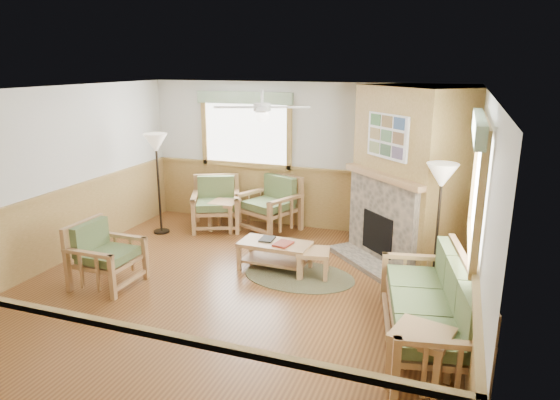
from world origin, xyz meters
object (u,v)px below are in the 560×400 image
(end_table_sofa, at_px, (420,359))
(coffee_table, at_px, (275,256))
(armchair_back_right, at_px, (269,204))
(armchair_left, at_px, (107,255))
(end_table_chairs, at_px, (225,216))
(floor_lamp_left, at_px, (159,184))
(footstool, at_px, (313,263))
(armchair_back_left, at_px, (216,204))
(sofa, at_px, (427,306))
(floor_lamp_right, at_px, (437,229))

(end_table_sofa, bearing_deg, coffee_table, 136.26)
(armchair_back_right, distance_m, end_table_sofa, 4.91)
(armchair_left, height_order, end_table_sofa, armchair_left)
(end_table_chairs, height_order, floor_lamp_left, floor_lamp_left)
(end_table_chairs, bearing_deg, footstool, -34.25)
(armchair_back_left, relative_size, end_table_sofa, 1.63)
(armchair_back_left, height_order, end_table_sofa, armchair_back_left)
(armchair_back_right, xyz_separation_m, footstool, (1.34, -1.71, -0.30))
(sofa, bearing_deg, floor_lamp_left, -126.89)
(floor_lamp_right, bearing_deg, footstool, -178.39)
(armchair_left, bearing_deg, footstool, -63.82)
(armchair_back_left, distance_m, footstool, 2.78)
(sofa, bearing_deg, coffee_table, -133.62)
(coffee_table, bearing_deg, end_table_sofa, -42.41)
(armchair_left, distance_m, end_table_chairs, 2.76)
(footstool, height_order, floor_lamp_right, floor_lamp_right)
(armchair_back_left, bearing_deg, end_table_sofa, -66.67)
(armchair_left, xyz_separation_m, floor_lamp_left, (-0.54, 2.18, 0.47))
(coffee_table, height_order, floor_lamp_left, floor_lamp_left)
(armchair_left, xyz_separation_m, floor_lamp_right, (4.32, 1.30, 0.45))
(end_table_sofa, bearing_deg, sofa, 90.00)
(armchair_back_left, xyz_separation_m, floor_lamp_left, (-0.85, -0.57, 0.44))
(floor_lamp_left, bearing_deg, coffee_table, -18.87)
(armchair_left, distance_m, end_table_sofa, 4.41)
(footstool, height_order, floor_lamp_left, floor_lamp_left)
(sofa, xyz_separation_m, end_table_chairs, (-3.81, 2.86, -0.21))
(armchair_back_left, height_order, floor_lamp_right, floor_lamp_right)
(coffee_table, bearing_deg, armchair_back_right, 114.79)
(armchair_back_left, xyz_separation_m, armchair_left, (-0.31, -2.75, -0.03))
(armchair_back_right, bearing_deg, end_table_sofa, -28.50)
(armchair_left, height_order, floor_lamp_left, floor_lamp_left)
(end_table_chairs, relative_size, footstool, 1.20)
(sofa, relative_size, coffee_table, 1.99)
(armchair_back_right, bearing_deg, sofa, -22.46)
(floor_lamp_left, bearing_deg, sofa, -25.65)
(coffee_table, bearing_deg, floor_lamp_right, 1.26)
(armchair_back_right, bearing_deg, floor_lamp_left, -133.31)
(armchair_back_right, distance_m, footstool, 2.19)
(end_table_chairs, bearing_deg, end_table_sofa, -43.36)
(end_table_chairs, bearing_deg, armchair_back_right, 18.29)
(armchair_back_right, height_order, end_table_sofa, armchair_back_right)
(end_table_chairs, height_order, footstool, end_table_chairs)
(armchair_left, relative_size, footstool, 1.96)
(floor_lamp_right, bearing_deg, end_table_chairs, 159.80)
(coffee_table, distance_m, floor_lamp_right, 2.40)
(armchair_back_left, relative_size, floor_lamp_right, 0.53)
(coffee_table, relative_size, floor_lamp_left, 0.58)
(armchair_back_right, relative_size, floor_lamp_right, 0.56)
(footstool, bearing_deg, armchair_left, -154.47)
(armchair_left, bearing_deg, sofa, -91.35)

